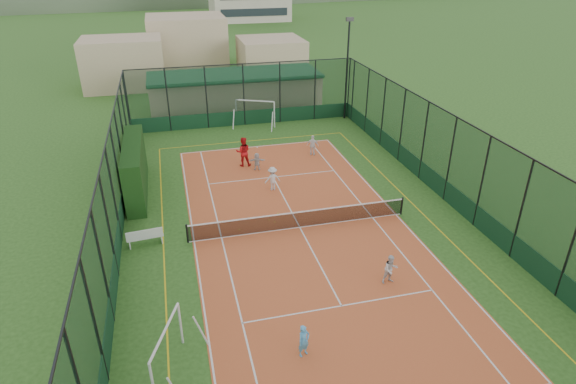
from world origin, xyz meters
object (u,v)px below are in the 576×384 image
(futsal_goal_near, at_px, (168,352))
(child_far_left, at_px, (273,179))
(clubhouse, at_px, (235,91))
(child_near_mid, at_px, (304,341))
(futsal_goal_far, at_px, (255,114))
(child_far_back, at_px, (257,161))
(coach, at_px, (243,152))
(child_near_right, at_px, (391,269))
(floodlight_ne, at_px, (347,70))
(white_bench, at_px, (145,236))
(child_far_right, at_px, (313,145))

(futsal_goal_near, bearing_deg, child_far_left, -6.19)
(clubhouse, bearing_deg, child_near_mid, -94.19)
(futsal_goal_near, relative_size, futsal_goal_far, 0.87)
(child_far_left, distance_m, child_far_back, 3.17)
(coach, bearing_deg, child_near_right, 112.92)
(floodlight_ne, relative_size, white_bench, 4.73)
(floodlight_ne, bearing_deg, child_far_left, -127.05)
(futsal_goal_near, height_order, child_far_back, futsal_goal_near)
(futsal_goal_far, height_order, child_near_mid, futsal_goal_far)
(child_near_mid, height_order, coach, coach)
(coach, bearing_deg, floodlight_ne, -135.12)
(floodlight_ne, height_order, child_far_right, floodlight_ne)
(white_bench, distance_m, child_near_right, 11.85)
(floodlight_ne, distance_m, futsal_goal_near, 29.41)
(child_near_right, distance_m, child_far_left, 10.53)
(floodlight_ne, bearing_deg, clubhouse, 147.88)
(futsal_goal_far, distance_m, child_near_mid, 25.18)
(futsal_goal_near, relative_size, child_near_mid, 2.20)
(white_bench, distance_m, coach, 10.51)
(clubhouse, height_order, coach, clubhouse)
(child_near_mid, bearing_deg, child_near_right, 8.89)
(child_far_back, relative_size, coach, 0.58)
(child_far_right, bearing_deg, white_bench, 67.12)
(child_near_mid, bearing_deg, child_far_left, 58.08)
(child_near_mid, bearing_deg, child_far_back, 60.79)
(floodlight_ne, relative_size, child_far_back, 7.05)
(child_near_mid, xyz_separation_m, coach, (0.73, 17.24, 0.35))
(child_far_left, relative_size, child_far_right, 1.02)
(child_near_mid, xyz_separation_m, child_far_left, (1.82, 13.21, 0.09))
(futsal_goal_near, height_order, child_near_mid, futsal_goal_near)
(futsal_goal_near, xyz_separation_m, child_near_mid, (4.68, -0.38, -0.26))
(child_far_right, xyz_separation_m, child_far_back, (-4.29, -1.53, -0.14))
(futsal_goal_near, bearing_deg, child_far_back, -0.38)
(floodlight_ne, relative_size, child_far_right, 5.67)
(clubhouse, distance_m, white_bench, 23.09)
(child_near_right, distance_m, child_far_back, 13.66)
(floodlight_ne, bearing_deg, white_bench, -135.17)
(child_far_right, bearing_deg, child_near_mid, 100.66)
(clubhouse, distance_m, child_near_mid, 30.64)
(child_near_mid, relative_size, coach, 0.65)
(child_far_left, distance_m, coach, 4.19)
(clubhouse, distance_m, child_far_right, 13.17)
(white_bench, height_order, child_near_mid, child_near_mid)
(floodlight_ne, relative_size, clubhouse, 0.54)
(child_near_right, relative_size, child_far_back, 1.18)
(white_bench, xyz_separation_m, child_far_back, (7.04, 7.51, 0.10))
(floodlight_ne, xyz_separation_m, child_near_mid, (-10.84, -25.15, -3.46))
(child_near_right, bearing_deg, child_near_mid, -150.27)
(child_near_right, bearing_deg, coach, 102.86)
(futsal_goal_far, relative_size, child_far_left, 2.22)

